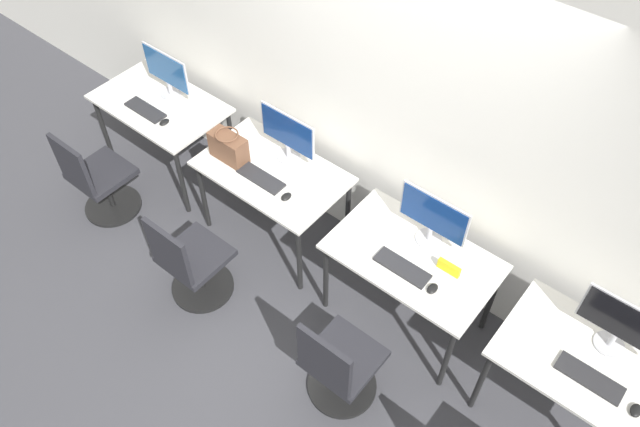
# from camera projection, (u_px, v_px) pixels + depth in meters

# --- Properties ---
(ground_plane) EXTENTS (20.00, 20.00, 0.00)m
(ground_plane) POSITION_uv_depth(u_px,v_px,m) (309.00, 300.00, 4.79)
(ground_plane) COLOR #3D3D42
(wall_back) EXTENTS (12.00, 0.05, 2.80)m
(wall_back) POSITION_uv_depth(u_px,v_px,m) (384.00, 104.00, 4.15)
(wall_back) COLOR silver
(wall_back) RESTS_ON ground_plane
(desk_far_left) EXTENTS (1.12, 0.69, 0.74)m
(desk_far_left) POSITION_uv_depth(u_px,v_px,m) (161.00, 110.00, 5.26)
(desk_far_left) COLOR silver
(desk_far_left) RESTS_ON ground_plane
(monitor_far_left) EXTENTS (0.50, 0.18, 0.41)m
(monitor_far_left) POSITION_uv_depth(u_px,v_px,m) (167.00, 72.00, 5.10)
(monitor_far_left) COLOR #B2B2B7
(monitor_far_left) RESTS_ON desk_far_left
(keyboard_far_left) EXTENTS (0.38, 0.13, 0.02)m
(keyboard_far_left) POSITION_uv_depth(u_px,v_px,m) (145.00, 110.00, 5.12)
(keyboard_far_left) COLOR #262628
(keyboard_far_left) RESTS_ON desk_far_left
(mouse_far_left) EXTENTS (0.06, 0.09, 0.03)m
(mouse_far_left) POSITION_uv_depth(u_px,v_px,m) (164.00, 122.00, 5.01)
(mouse_far_left) COLOR black
(mouse_far_left) RESTS_ON desk_far_left
(office_chair_far_left) EXTENTS (0.48, 0.48, 0.88)m
(office_chair_far_left) POSITION_uv_depth(u_px,v_px,m) (98.00, 182.00, 5.13)
(office_chair_far_left) COLOR black
(office_chair_far_left) RESTS_ON ground_plane
(desk_left) EXTENTS (1.12, 0.69, 0.74)m
(desk_left) POSITION_uv_depth(u_px,v_px,m) (272.00, 178.00, 4.73)
(desk_left) COLOR silver
(desk_left) RESTS_ON ground_plane
(monitor_left) EXTENTS (0.50, 0.18, 0.41)m
(monitor_left) POSITION_uv_depth(u_px,v_px,m) (288.00, 134.00, 4.60)
(monitor_left) COLOR #B2B2B7
(monitor_left) RESTS_ON desk_left
(keyboard_left) EXTENTS (0.38, 0.13, 0.02)m
(keyboard_left) POSITION_uv_depth(u_px,v_px,m) (261.00, 178.00, 4.60)
(keyboard_left) COLOR #262628
(keyboard_left) RESTS_ON desk_left
(mouse_left) EXTENTS (0.06, 0.09, 0.03)m
(mouse_left) POSITION_uv_depth(u_px,v_px,m) (286.00, 197.00, 4.47)
(mouse_left) COLOR black
(mouse_left) RESTS_ON desk_left
(office_chair_left) EXTENTS (0.48, 0.48, 0.88)m
(office_chair_left) POSITION_uv_depth(u_px,v_px,m) (191.00, 265.00, 4.57)
(office_chair_left) COLOR black
(office_chair_left) RESTS_ON ground_plane
(desk_right) EXTENTS (1.12, 0.69, 0.74)m
(desk_right) POSITION_uv_depth(u_px,v_px,m) (412.00, 263.00, 4.21)
(desk_right) COLOR silver
(desk_right) RESTS_ON ground_plane
(monitor_right) EXTENTS (0.50, 0.18, 0.41)m
(monitor_right) POSITION_uv_depth(u_px,v_px,m) (433.00, 217.00, 4.07)
(monitor_right) COLOR #B2B2B7
(monitor_right) RESTS_ON desk_right
(keyboard_right) EXTENTS (0.38, 0.13, 0.02)m
(keyboard_right) POSITION_uv_depth(u_px,v_px,m) (402.00, 267.00, 4.07)
(keyboard_right) COLOR #262628
(keyboard_right) RESTS_ON desk_right
(mouse_right) EXTENTS (0.06, 0.09, 0.03)m
(mouse_right) POSITION_uv_depth(u_px,v_px,m) (432.00, 289.00, 3.95)
(mouse_right) COLOR black
(mouse_right) RESTS_ON desk_right
(office_chair_right) EXTENTS (0.48, 0.48, 0.88)m
(office_chair_right) POSITION_uv_depth(u_px,v_px,m) (338.00, 368.00, 4.03)
(office_chair_right) COLOR black
(office_chair_right) RESTS_ON ground_plane
(desk_far_right) EXTENTS (1.12, 0.69, 0.74)m
(desk_far_right) POSITION_uv_depth(u_px,v_px,m) (591.00, 373.00, 3.68)
(desk_far_right) COLOR silver
(desk_far_right) RESTS_ON ground_plane
(monitor_far_right) EXTENTS (0.50, 0.18, 0.41)m
(monitor_far_right) POSITION_uv_depth(u_px,v_px,m) (622.00, 325.00, 3.54)
(monitor_far_right) COLOR #B2B2B7
(monitor_far_right) RESTS_ON desk_far_right
(keyboard_far_right) EXTENTS (0.38, 0.13, 0.02)m
(keyboard_far_right) POSITION_uv_depth(u_px,v_px,m) (589.00, 378.00, 3.56)
(keyboard_far_right) COLOR #262628
(keyboard_far_right) RESTS_ON desk_far_right
(mouse_far_right) EXTENTS (0.06, 0.09, 0.03)m
(mouse_far_right) POSITION_uv_depth(u_px,v_px,m) (636.00, 410.00, 3.42)
(mouse_far_right) COLOR black
(mouse_far_right) RESTS_ON desk_far_right
(handbag) EXTENTS (0.30, 0.18, 0.25)m
(handbag) POSITION_uv_depth(u_px,v_px,m) (229.00, 147.00, 4.67)
(handbag) COLOR brown
(handbag) RESTS_ON desk_left
(placard_right) EXTENTS (0.16, 0.03, 0.08)m
(placard_right) POSITION_uv_depth(u_px,v_px,m) (449.00, 268.00, 4.03)
(placard_right) COLOR yellow
(placard_right) RESTS_ON desk_right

